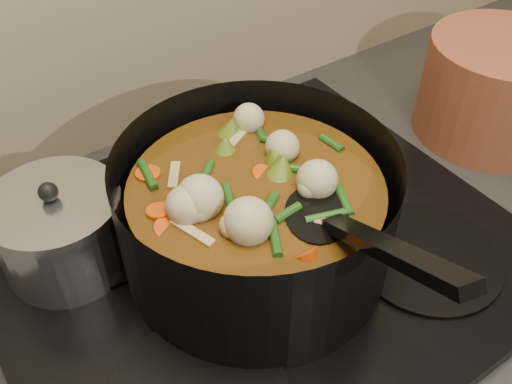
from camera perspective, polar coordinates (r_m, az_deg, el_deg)
stovetop at (r=0.71m, az=0.15°, el=-6.07°), size 0.62×0.54×0.03m
stockpot at (r=0.64m, az=0.05°, el=-2.38°), size 0.40×0.47×0.23m
saucepan at (r=0.69m, az=-18.90°, el=-3.71°), size 0.15×0.15×0.12m
terracotta_crock at (r=0.95m, az=22.77°, el=9.50°), size 0.29×0.29×0.15m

